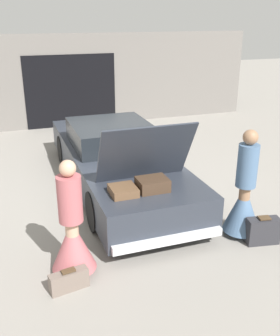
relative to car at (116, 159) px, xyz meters
name	(u,v)px	position (x,y,z in m)	size (l,w,h in m)	color
ground_plane	(116,185)	(0.00, -0.02, -0.57)	(40.00, 40.00, 0.00)	gray
garage_wall_back	(70,81)	(0.00, 5.02, 0.82)	(12.00, 0.14, 2.80)	slate
car	(116,159)	(0.00, 0.00, 0.00)	(1.83, 5.49, 1.79)	#2D333D
person_left	(72,235)	(-1.36, -2.66, 0.01)	(0.61, 0.61, 1.64)	tan
person_right	(244,199)	(1.36, -2.55, 0.06)	(0.60, 0.60, 1.75)	#997051
suitcase_beside_left_person	(69,280)	(-1.49, -3.01, -0.43)	(0.52, 0.24, 0.30)	#75665B
suitcase_beside_right_person	(263,231)	(1.52, -2.88, -0.36)	(0.53, 0.29, 0.45)	#2D2D33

